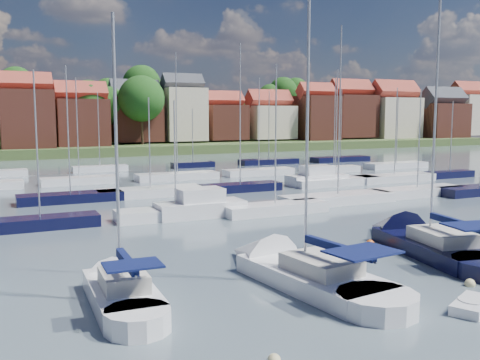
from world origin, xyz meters
TOP-DOWN VIEW (x-y plane):
  - ground at (0.00, 40.00)m, footprint 260.00×260.00m
  - sailboat_left at (-15.32, 3.94)m, footprint 2.89×9.62m
  - sailboat_centre at (-6.98, 3.30)m, footprint 4.88×12.98m
  - sailboat_navy at (3.03, 5.24)m, footprint 5.69×13.56m
  - tender at (-2.55, -3.74)m, footprint 2.73×2.14m
  - buoy_c at (-6.42, -0.76)m, footprint 0.51×0.51m
  - buoy_d at (-0.07, -1.44)m, footprint 0.49×0.49m
  - buoy_e at (0.74, 6.81)m, footprint 0.52×0.52m
  - marina_field at (1.91, 35.15)m, footprint 79.62×41.41m
  - far_shore_town at (2.23, 132.67)m, footprint 212.46×90.00m

SIDE VIEW (x-z plane):
  - ground at x=0.00m, z-range 0.00..0.00m
  - buoy_c at x=-6.42m, z-range -0.25..0.25m
  - buoy_d at x=-0.07m, z-range -0.24..0.24m
  - buoy_e at x=0.74m, z-range -0.26..0.26m
  - tender at x=-2.55m, z-range -0.06..0.47m
  - sailboat_navy at x=3.03m, z-range -8.73..9.42m
  - sailboat_centre at x=-6.98m, z-range -8.23..8.93m
  - sailboat_left at x=-15.32m, z-range -6.16..6.89m
  - marina_field at x=1.91m, z-range -7.53..8.40m
  - far_shore_town at x=2.23m, z-range -6.53..15.74m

